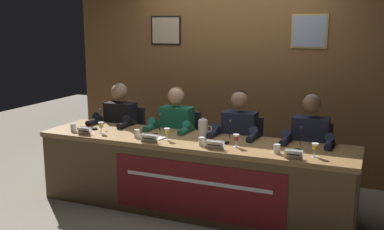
{
  "coord_description": "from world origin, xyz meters",
  "views": [
    {
      "loc": [
        1.72,
        -4.09,
        1.9
      ],
      "look_at": [
        0.0,
        0.0,
        1.0
      ],
      "focal_mm": 41.74,
      "sensor_mm": 36.0,
      "label": 1
    }
  ],
  "objects_px": {
    "microphone_far_left": "(97,122)",
    "chair_center_left": "(181,151)",
    "water_cup_far_left": "(73,128)",
    "water_cup_center_right": "(202,142)",
    "chair_far_right": "(310,166)",
    "juice_glass_far_right": "(315,147)",
    "chair_far_left": "(127,145)",
    "juice_glass_center_right": "(236,138)",
    "nameplate_far_right": "(294,154)",
    "microphone_far_right": "(299,142)",
    "panelist_far_left": "(117,126)",
    "water_cup_center_left": "(137,134)",
    "juice_glass_center_left": "(167,132)",
    "conference_table": "(188,164)",
    "juice_glass_far_left": "(101,126)",
    "microphone_center_right": "(228,135)",
    "water_pitcher_central": "(203,129)",
    "chair_center_right": "(242,158)",
    "nameplate_far_left": "(84,131)",
    "water_cup_far_right": "(277,149)",
    "document_stack_center_left": "(155,137)",
    "panelist_far_right": "(309,146)",
    "nameplate_center_right": "(215,145)",
    "microphone_center_left": "(157,128)",
    "panelist_center_right": "(237,138)",
    "nameplate_center_left": "(149,138)"
  },
  "relations": [
    {
      "from": "microphone_far_left",
      "to": "chair_center_left",
      "type": "xyz_separation_m",
      "value": [
        0.79,
        0.56,
        -0.39
      ]
    },
    {
      "from": "juice_glass_far_left",
      "to": "panelist_far_right",
      "type": "relative_size",
      "value": 0.1
    },
    {
      "from": "chair_far_left",
      "to": "juice_glass_far_left",
      "type": "relative_size",
      "value": 7.23
    },
    {
      "from": "water_cup_far_right",
      "to": "chair_center_right",
      "type": "bearing_deg",
      "value": 125.96
    },
    {
      "from": "chair_far_right",
      "to": "juice_glass_far_right",
      "type": "bearing_deg",
      "value": -80.1
    },
    {
      "from": "juice_glass_center_left",
      "to": "chair_center_right",
      "type": "xyz_separation_m",
      "value": [
        0.59,
        0.71,
        -0.41
      ]
    },
    {
      "from": "juice_glass_far_right",
      "to": "water_pitcher_central",
      "type": "bearing_deg",
      "value": 167.42
    },
    {
      "from": "water_cup_far_left",
      "to": "water_cup_center_right",
      "type": "distance_m",
      "value": 1.51
    },
    {
      "from": "nameplate_far_left",
      "to": "microphone_far_right",
      "type": "height_order",
      "value": "microphone_far_right"
    },
    {
      "from": "chair_far_left",
      "to": "juice_glass_far_left",
      "type": "xyz_separation_m",
      "value": [
        0.13,
        -0.72,
        0.41
      ]
    },
    {
      "from": "microphone_center_left",
      "to": "microphone_far_right",
      "type": "relative_size",
      "value": 1.0
    },
    {
      "from": "water_cup_center_right",
      "to": "juice_glass_far_right",
      "type": "bearing_deg",
      "value": 2.52
    },
    {
      "from": "microphone_far_right",
      "to": "water_cup_center_left",
      "type": "bearing_deg",
      "value": -173.74
    },
    {
      "from": "microphone_far_left",
      "to": "document_stack_center_left",
      "type": "distance_m",
      "value": 0.81
    },
    {
      "from": "panelist_far_left",
      "to": "water_cup_center_left",
      "type": "xyz_separation_m",
      "value": [
        0.58,
        -0.54,
        0.08
      ]
    },
    {
      "from": "water_cup_far_left",
      "to": "chair_center_right",
      "type": "relative_size",
      "value": 0.09
    },
    {
      "from": "juice_glass_center_left",
      "to": "document_stack_center_left",
      "type": "height_order",
      "value": "juice_glass_center_left"
    },
    {
      "from": "chair_center_left",
      "to": "document_stack_center_left",
      "type": "height_order",
      "value": "chair_center_left"
    },
    {
      "from": "nameplate_far_left",
      "to": "water_cup_center_right",
      "type": "bearing_deg",
      "value": 2.43
    },
    {
      "from": "panelist_far_left",
      "to": "nameplate_far_left",
      "type": "bearing_deg",
      "value": -91.09
    },
    {
      "from": "chair_center_left",
      "to": "chair_center_right",
      "type": "distance_m",
      "value": 0.75
    },
    {
      "from": "water_cup_far_left",
      "to": "microphone_far_right",
      "type": "bearing_deg",
      "value": 5.02
    },
    {
      "from": "juice_glass_center_left",
      "to": "chair_center_right",
      "type": "bearing_deg",
      "value": 50.33
    },
    {
      "from": "chair_far_left",
      "to": "microphone_far_right",
      "type": "height_order",
      "value": "microphone_far_right"
    },
    {
      "from": "microphone_center_left",
      "to": "chair_far_right",
      "type": "relative_size",
      "value": 0.24
    },
    {
      "from": "water_cup_center_left",
      "to": "juice_glass_center_left",
      "type": "bearing_deg",
      "value": 4.81
    },
    {
      "from": "panelist_far_right",
      "to": "juice_glass_far_right",
      "type": "height_order",
      "value": "panelist_far_right"
    },
    {
      "from": "microphone_center_right",
      "to": "water_pitcher_central",
      "type": "height_order",
      "value": "microphone_center_right"
    },
    {
      "from": "chair_center_right",
      "to": "nameplate_center_right",
      "type": "relative_size",
      "value": 4.89
    },
    {
      "from": "microphone_far_left",
      "to": "panelist_center_right",
      "type": "xyz_separation_m",
      "value": [
        1.54,
        0.36,
        -0.12
      ]
    },
    {
      "from": "juice_glass_far_right",
      "to": "microphone_far_right",
      "type": "relative_size",
      "value": 0.57
    },
    {
      "from": "nameplate_far_right",
      "to": "water_pitcher_central",
      "type": "xyz_separation_m",
      "value": [
        -1.0,
        0.39,
        0.05
      ]
    },
    {
      "from": "juice_glass_center_right",
      "to": "document_stack_center_left",
      "type": "xyz_separation_m",
      "value": [
        -0.87,
        0.01,
        -0.08
      ]
    },
    {
      "from": "water_cup_center_right",
      "to": "chair_center_left",
      "type": "bearing_deg",
      "value": 126.17
    },
    {
      "from": "conference_table",
      "to": "juice_glass_far_left",
      "type": "bearing_deg",
      "value": -177.16
    },
    {
      "from": "chair_far_right",
      "to": "microphone_far_right",
      "type": "height_order",
      "value": "microphone_far_right"
    },
    {
      "from": "microphone_center_right",
      "to": "microphone_far_right",
      "type": "bearing_deg",
      "value": 0.29
    },
    {
      "from": "nameplate_center_left",
      "to": "chair_center_right",
      "type": "bearing_deg",
      "value": 49.57
    },
    {
      "from": "chair_center_left",
      "to": "water_cup_far_right",
      "type": "relative_size",
      "value": 10.54
    },
    {
      "from": "nameplate_far_left",
      "to": "nameplate_far_right",
      "type": "height_order",
      "value": "same"
    },
    {
      "from": "juice_glass_far_right",
      "to": "nameplate_center_left",
      "type": "bearing_deg",
      "value": -175.76
    },
    {
      "from": "nameplate_far_left",
      "to": "juice_glass_far_right",
      "type": "relative_size",
      "value": 1.26
    },
    {
      "from": "chair_far_left",
      "to": "juice_glass_center_right",
      "type": "height_order",
      "value": "chair_far_left"
    },
    {
      "from": "document_stack_center_left",
      "to": "panelist_far_right",
      "type": "bearing_deg",
      "value": 17.51
    },
    {
      "from": "conference_table",
      "to": "chair_center_left",
      "type": "xyz_separation_m",
      "value": [
        -0.38,
        0.67,
        -0.08
      ]
    },
    {
      "from": "nameplate_far_right",
      "to": "microphone_far_right",
      "type": "distance_m",
      "value": 0.3
    },
    {
      "from": "juice_glass_far_left",
      "to": "water_cup_far_right",
      "type": "distance_m",
      "value": 1.91
    },
    {
      "from": "chair_center_left",
      "to": "chair_center_right",
      "type": "bearing_deg",
      "value": 0.0
    },
    {
      "from": "panelist_far_left",
      "to": "chair_center_left",
      "type": "distance_m",
      "value": 0.82
    },
    {
      "from": "panelist_far_left",
      "to": "microphone_center_right",
      "type": "relative_size",
      "value": 5.66
    }
  ]
}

